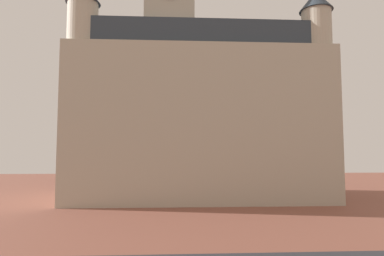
# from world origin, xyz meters

# --- Properties ---
(landmark_building) EXTENTS (25.69, 12.75, 29.87)m
(landmark_building) POSITION_xyz_m (1.39, 32.36, 9.30)
(landmark_building) COLOR #B2A893
(landmark_building) RESTS_ON ground_plane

